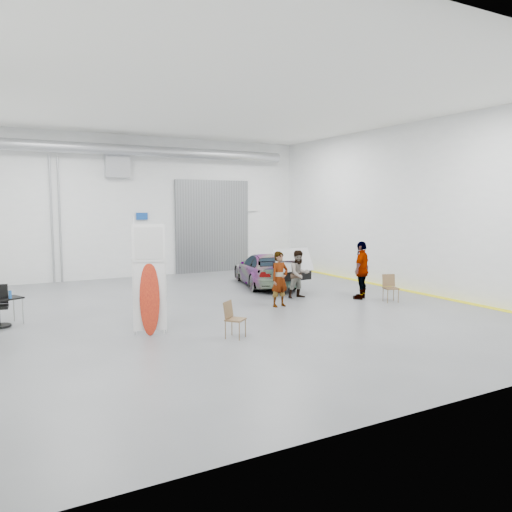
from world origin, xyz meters
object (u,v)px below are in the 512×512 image
person_a (280,279)px  person_b (299,274)px  folding_chair_near (235,327)px  folding_chair_far (390,294)px  person_c (362,270)px  surfboard_display (153,288)px  sedan_car (265,270)px

person_a → person_b: person_a is taller
folding_chair_near → folding_chair_far: 6.42m
person_c → folding_chair_far: bearing=86.1°
person_c → folding_chair_far: (0.46, -0.87, -0.68)m
person_a → folding_chair_far: (3.47, -1.11, -0.58)m
folding_chair_far → person_c: bearing=137.7°
surfboard_display → folding_chair_near: 2.18m
person_b → surfboard_display: bearing=-160.3°
person_a → person_c: person_c is taller
sedan_car → folding_chair_near: size_ratio=4.94×
folding_chair_near → person_b: bearing=1.3°
surfboard_display → person_a: bearing=36.1°
folding_chair_near → person_a: bearing=3.8°
person_c → folding_chair_far: 1.20m
folding_chair_near → folding_chair_far: bearing=-25.7°
person_c → folding_chair_near: size_ratio=2.22×
sedan_car → person_a: person_a is taller
folding_chair_far → person_a: bearing=-177.6°
person_b → folding_chair_near: person_b is taller
person_b → folding_chair_far: size_ratio=1.83×
person_c → folding_chair_near: bearing=-9.5°
person_c → folding_chair_near: 6.29m
person_b → folding_chair_near: size_ratio=1.85×
person_a → folding_chair_near: bearing=-145.3°
person_b → person_c: (1.72, -1.11, 0.16)m
person_a → person_b: bearing=26.1°
person_a → person_b: (1.30, 0.88, -0.05)m
sedan_car → folding_chair_far: size_ratio=4.88×
person_c → surfboard_display: (-7.39, -1.12, 0.18)m
person_a → surfboard_display: surfboard_display is taller
person_b → folding_chair_near: (-4.08, -3.45, -0.53)m
person_c → surfboard_display: 7.47m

